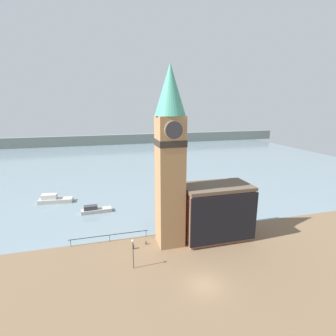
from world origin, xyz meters
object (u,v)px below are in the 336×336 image
pier_building (216,211)px  mooring_bollard_far (133,246)px  lamp_post (133,248)px  boat_near (95,210)px  mooring_bollard_near (146,242)px  clock_tower (170,154)px  boat_far (54,199)px

pier_building → mooring_bollard_far: bearing=-179.5°
mooring_bollard_far → lamp_post: 5.21m
boat_near → mooring_bollard_near: boat_near is taller
mooring_bollard_near → pier_building: bearing=-3.4°
clock_tower → lamp_post: 13.41m
pier_building → mooring_bollard_far: size_ratio=13.68×
clock_tower → boat_far: 32.35m
mooring_bollard_near → mooring_bollard_far: (-2.00, -0.77, 0.09)m
pier_building → lamp_post: size_ratio=2.60×
clock_tower → mooring_bollard_near: bearing=172.7°
lamp_post → boat_near: bearing=103.4°
pier_building → lamp_post: 14.43m
boat_near → lamp_post: (4.69, -19.63, 2.25)m
pier_building → boat_near: bearing=140.7°
pier_building → mooring_bollard_near: 11.67m
lamp_post → mooring_bollard_far: bearing=82.5°
mooring_bollard_far → lamp_post: (-0.60, -4.59, 2.39)m
clock_tower → boat_far: (-19.27, 22.52, -12.96)m
boat_near → mooring_bollard_far: (5.29, -15.03, -0.13)m
boat_near → lamp_post: 20.30m
lamp_post → mooring_bollard_near: bearing=64.1°
clock_tower → mooring_bollard_far: size_ratio=33.56×
pier_building → mooring_bollard_far: pier_building is taller
clock_tower → mooring_bollard_near: size_ratio=42.76×
boat_near → pier_building: bearing=-42.2°
mooring_bollard_far → lamp_post: size_ratio=0.19×
mooring_bollard_near → lamp_post: bearing=-115.9°
mooring_bollard_near → boat_far: bearing=125.4°
pier_building → mooring_bollard_far: (-12.95, -0.12, -3.88)m
pier_building → mooring_bollard_far: 13.52m
boat_near → mooring_bollard_far: boat_near is taller
boat_far → mooring_bollard_near: 27.06m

